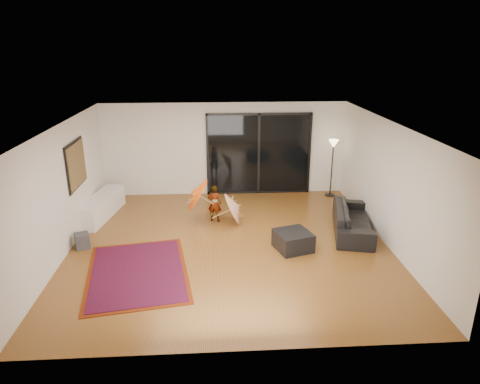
{
  "coord_description": "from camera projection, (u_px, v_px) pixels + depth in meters",
  "views": [
    {
      "loc": [
        -0.32,
        -8.64,
        4.29
      ],
      "look_at": [
        0.26,
        0.43,
        1.1
      ],
      "focal_mm": 32.0,
      "sensor_mm": 36.0,
      "label": 1
    }
  ],
  "objects": [
    {
      "name": "child",
      "position": [
        215.0,
        204.0,
        10.71
      ],
      "size": [
        0.39,
        0.31,
        0.95
      ],
      "primitive_type": "imported",
      "rotation": [
        0.0,
        0.0,
        2.88
      ],
      "color": "#999999",
      "rests_on": "floor"
    },
    {
      "name": "wall_front",
      "position": [
        239.0,
        270.0,
        5.84
      ],
      "size": [
        7.0,
        0.0,
        7.0
      ],
      "primitive_type": "plane",
      "rotation": [
        -1.57,
        0.0,
        0.0
      ],
      "color": "silver",
      "rests_on": "floor"
    },
    {
      "name": "floor",
      "position": [
        230.0,
        245.0,
        9.58
      ],
      "size": [
        7.0,
        7.0,
        0.0
      ],
      "primitive_type": "plane",
      "color": "brown",
      "rests_on": "ground"
    },
    {
      "name": "parasol_white",
      "position": [
        239.0,
        204.0,
        10.59
      ],
      "size": [
        0.53,
        0.84,
        0.92
      ],
      "rotation": [
        0.0,
        1.13,
        0.0
      ],
      "color": "silver",
      "rests_on": "floor"
    },
    {
      "name": "painting",
      "position": [
        76.0,
        165.0,
        9.77
      ],
      "size": [
        0.04,
        1.28,
        1.08
      ],
      "color": "black",
      "rests_on": "wall_left"
    },
    {
      "name": "parasol_orange",
      "position": [
        192.0,
        195.0,
        10.54
      ],
      "size": [
        0.62,
        0.88,
        0.9
      ],
      "rotation": [
        0.0,
        -0.99,
        0.0
      ],
      "color": "#E14E0B",
      "rests_on": "child"
    },
    {
      "name": "sliding_door",
      "position": [
        259.0,
        154.0,
        12.51
      ],
      "size": [
        3.06,
        0.07,
        2.4
      ],
      "color": "black",
      "rests_on": "wall_back"
    },
    {
      "name": "floor_lamp",
      "position": [
        333.0,
        152.0,
        12.25
      ],
      "size": [
        0.29,
        0.29,
        1.67
      ],
      "color": "black",
      "rests_on": "floor"
    },
    {
      "name": "speaker",
      "position": [
        82.0,
        241.0,
        9.4
      ],
      "size": [
        0.39,
        0.39,
        0.34
      ],
      "primitive_type": "cube",
      "rotation": [
        0.0,
        0.0,
        0.41
      ],
      "color": "#424244",
      "rests_on": "floor"
    },
    {
      "name": "sofa",
      "position": [
        353.0,
        220.0,
        10.14
      ],
      "size": [
        1.3,
        2.28,
        0.63
      ],
      "primitive_type": "imported",
      "rotation": [
        0.0,
        0.0,
        1.35
      ],
      "color": "black",
      "rests_on": "floor"
    },
    {
      "name": "media_console",
      "position": [
        101.0,
        206.0,
        11.05
      ],
      "size": [
        0.84,
        2.06,
        0.56
      ],
      "primitive_type": "cube",
      "rotation": [
        0.0,
        0.0,
        -0.17
      ],
      "color": "white",
      "rests_on": "floor"
    },
    {
      "name": "persian_rug",
      "position": [
        138.0,
        272.0,
        8.42
      ],
      "size": [
        2.32,
        2.94,
        0.02
      ],
      "rotation": [
        0.0,
        0.0,
        0.16
      ],
      "color": "#611E08",
      "rests_on": "floor"
    },
    {
      "name": "wall_right",
      "position": [
        389.0,
        185.0,
        9.34
      ],
      "size": [
        0.0,
        7.0,
        7.0
      ],
      "primitive_type": "plane",
      "rotation": [
        1.57,
        0.0,
        -1.57
      ],
      "color": "silver",
      "rests_on": "floor"
    },
    {
      "name": "wall_back",
      "position": [
        225.0,
        149.0,
        12.43
      ],
      "size": [
        7.0,
        0.0,
        7.0
      ],
      "primitive_type": "plane",
      "rotation": [
        1.57,
        0.0,
        0.0
      ],
      "color": "silver",
      "rests_on": "floor"
    },
    {
      "name": "ceiling",
      "position": [
        229.0,
        125.0,
        8.69
      ],
      "size": [
        7.0,
        7.0,
        0.0
      ],
      "primitive_type": "plane",
      "rotation": [
        3.14,
        0.0,
        0.0
      ],
      "color": "white",
      "rests_on": "wall_back"
    },
    {
      "name": "wall_left",
      "position": [
        62.0,
        191.0,
        8.92
      ],
      "size": [
        0.0,
        7.0,
        7.0
      ],
      "primitive_type": "plane",
      "rotation": [
        1.57,
        0.0,
        1.57
      ],
      "color": "silver",
      "rests_on": "floor"
    },
    {
      "name": "ottoman",
      "position": [
        293.0,
        241.0,
        9.32
      ],
      "size": [
        0.89,
        0.89,
        0.41
      ],
      "primitive_type": "cube",
      "rotation": [
        0.0,
        0.0,
        0.3
      ],
      "color": "black",
      "rests_on": "floor"
    }
  ]
}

